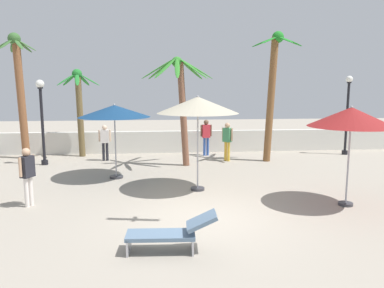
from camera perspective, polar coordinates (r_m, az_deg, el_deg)
name	(u,v)px	position (r m, az deg, el deg)	size (l,w,h in m)	color
ground_plane	(205,218)	(9.77, 1.92, -11.24)	(56.00, 56.00, 0.00)	#9E9384
boundary_wall	(180,142)	(19.04, -1.80, 0.37)	(25.20, 0.30, 1.09)	silver
patio_umbrella_0	(198,105)	(11.82, 0.88, 5.89)	(2.60, 2.60, 3.06)	#333338
patio_umbrella_1	(114,112)	(13.73, -11.74, 4.86)	(2.57, 2.57, 2.72)	#333338
patio_umbrella_2	(351,117)	(11.15, 23.07, 3.75)	(2.34, 2.34, 2.82)	#333338
palm_tree_0	(19,84)	(18.89, -24.78, 8.27)	(1.93, 1.83, 5.70)	brown
palm_tree_1	(79,103)	(18.50, -16.81, 6.06)	(1.92, 2.04, 4.13)	brown
palm_tree_2	(181,95)	(15.60, -1.72, 7.52)	(2.96, 2.97, 4.54)	brown
palm_tree_3	(273,84)	(16.95, 12.17, 8.92)	(2.22, 2.35, 5.68)	brown
lamp_post_0	(42,115)	(17.02, -21.90, 4.17)	(0.35, 0.35, 3.61)	black
lamp_post_1	(347,110)	(19.73, 22.58, 4.77)	(0.32, 0.32, 3.83)	black
lounge_chair_1	(172,232)	(7.84, -3.11, -13.29)	(1.88, 0.66, 0.82)	#B7B7BC
guest_0	(227,138)	(16.80, 5.39, 0.95)	(0.43, 0.42, 1.73)	gold
guest_1	(27,171)	(11.39, -23.79, -3.82)	(0.37, 0.51, 1.66)	silver
guest_2	(206,134)	(18.07, 2.16, 1.56)	(0.56, 0.28, 1.74)	#3359B2
guest_3	(105,139)	(17.26, -13.12, 0.72)	(0.56, 0.26, 1.62)	#26262D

